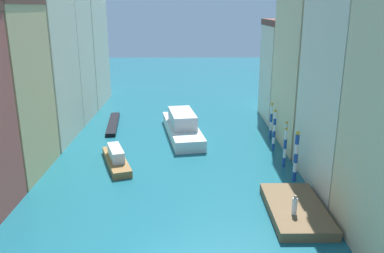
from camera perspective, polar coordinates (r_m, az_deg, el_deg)
The scene contains 17 objects.
ground_plane at distance 45.65m, azimuth -2.41°, elevation -1.79°, with size 154.00×154.00×0.00m, color #196070.
building_left_2 at distance 46.80m, azimuth -21.67°, elevation 8.73°, with size 7.20×9.56×17.82m.
building_left_3 at distance 54.85m, azimuth -18.62°, elevation 11.32°, with size 7.20×7.81×20.21m.
building_left_4 at distance 63.78m, azimuth -16.09°, elevation 12.39°, with size 7.20×10.48×20.68m.
building_right_1 at distance 34.14m, azimuth 23.24°, elevation 7.17°, with size 7.20×10.41×19.22m.
building_right_2 at distance 44.53m, azimuth 17.52°, elevation 8.81°, with size 7.20×11.08×17.86m.
building_right_3 at distance 54.29m, azimuth 14.15°, elevation 7.82°, with size 7.20×8.42×13.05m.
waterfront_dock at distance 30.58m, azimuth 14.69°, elevation -11.45°, with size 3.97×7.56×0.70m.
person_on_dock at distance 28.90m, azimuth 14.53°, elevation -10.90°, with size 0.36×0.36×1.46m.
mooring_pole_0 at distance 35.21m, azimuth 14.72°, elevation -4.07°, with size 0.37×0.37×4.55m.
mooring_pole_1 at distance 38.16m, azimuth 13.23°, elevation -2.85°, with size 0.31×0.31×3.92m.
mooring_pole_2 at distance 39.53m, azimuth 13.27°, elevation -2.04°, with size 0.30×0.30×4.07m.
mooring_pole_3 at distance 42.41m, azimuth 11.74°, elevation -0.40°, with size 0.32×0.32×4.43m.
mooring_pole_4 at distance 46.11m, azimuth 11.31°, elevation 0.88°, with size 0.33×0.33×4.21m.
vaporetto_white at distance 46.59m, azimuth -1.41°, elevation 0.02°, with size 5.28×12.97×2.87m.
gondola_black at distance 51.73m, azimuth -11.27°, elevation 0.39°, with size 2.27×9.85×0.44m.
motorboat_0 at distance 38.82m, azimuth -10.84°, elevation -4.53°, with size 3.98×7.46×1.72m.
Camera 1 is at (1.47, -18.75, 14.54)m, focal length 37.12 mm.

